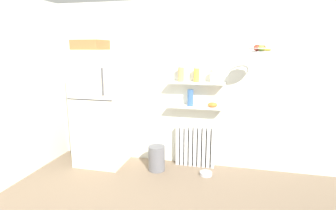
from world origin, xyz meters
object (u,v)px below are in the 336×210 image
at_px(refrigerator, 100,106).
at_px(storage_jar_2, 213,76).
at_px(vase, 190,98).
at_px(hanging_fruit_basket, 261,49).
at_px(shelf_bowl, 213,105).
at_px(radiator, 195,146).
at_px(pet_food_bowl, 206,174).
at_px(storage_jar_1, 197,75).
at_px(storage_jar_0, 181,74).
at_px(trash_bin, 157,158).

bearing_deg(refrigerator, storage_jar_2, 6.86).
bearing_deg(vase, refrigerator, -171.58).
xyz_separation_m(vase, hanging_fruit_basket, (0.96, -0.33, 0.74)).
relative_size(refrigerator, shelf_bowl, 12.84).
height_order(refrigerator, radiator, refrigerator).
relative_size(radiator, vase, 2.50).
relative_size(shelf_bowl, pet_food_bowl, 0.84).
relative_size(storage_jar_1, pet_food_bowl, 1.20).
distance_m(storage_jar_0, pet_food_bowl, 1.55).
bearing_deg(storage_jar_0, storage_jar_1, -0.00).
relative_size(vase, trash_bin, 0.66).
distance_m(trash_bin, hanging_fruit_basket, 2.20).
bearing_deg(hanging_fruit_basket, refrigerator, 177.17).
bearing_deg(vase, pet_food_bowl, -44.12).
distance_m(refrigerator, trash_bin, 1.23).
distance_m(refrigerator, radiator, 1.67).
bearing_deg(pet_food_bowl, storage_jar_0, 147.20).
height_order(storage_jar_1, pet_food_bowl, storage_jar_1).
bearing_deg(trash_bin, storage_jar_0, 42.91).
relative_size(radiator, shelf_bowl, 4.12).
distance_m(refrigerator, hanging_fruit_basket, 2.56).
height_order(refrigerator, storage_jar_0, refrigerator).
bearing_deg(storage_jar_0, shelf_bowl, 0.00).
distance_m(storage_jar_2, vase, 0.47).
bearing_deg(radiator, refrigerator, -170.96).
bearing_deg(storage_jar_2, vase, 180.00).
distance_m(radiator, trash_bin, 0.66).
height_order(refrigerator, pet_food_bowl, refrigerator).
xyz_separation_m(storage_jar_0, storage_jar_1, (0.24, -0.00, -0.00)).
xyz_separation_m(storage_jar_1, vase, (-0.09, 0.00, -0.36)).
bearing_deg(refrigerator, storage_jar_0, 9.41).
bearing_deg(radiator, hanging_fruit_basket, -22.43).
distance_m(storage_jar_2, trash_bin, 1.52).
height_order(vase, hanging_fruit_basket, hanging_fruit_basket).
height_order(storage_jar_0, vase, storage_jar_0).
bearing_deg(storage_jar_2, shelf_bowl, 0.00).
distance_m(radiator, storage_jar_2, 1.16).
height_order(vase, pet_food_bowl, vase).
bearing_deg(vase, trash_bin, -147.93).
bearing_deg(radiator, pet_food_bowl, -56.69).
bearing_deg(vase, storage_jar_0, 180.00).
bearing_deg(pet_food_bowl, trash_bin, -179.97).
bearing_deg(hanging_fruit_basket, storage_jar_1, 159.27).
xyz_separation_m(shelf_bowl, pet_food_bowl, (-0.04, -0.29, -1.00)).
xyz_separation_m(radiator, shelf_bowl, (0.25, -0.03, 0.71)).
distance_m(shelf_bowl, pet_food_bowl, 1.04).
distance_m(storage_jar_0, shelf_bowl, 0.67).
bearing_deg(shelf_bowl, radiator, 173.27).
bearing_deg(radiator, vase, -161.49).
xyz_separation_m(radiator, storage_jar_1, (0.00, -0.03, 1.16)).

